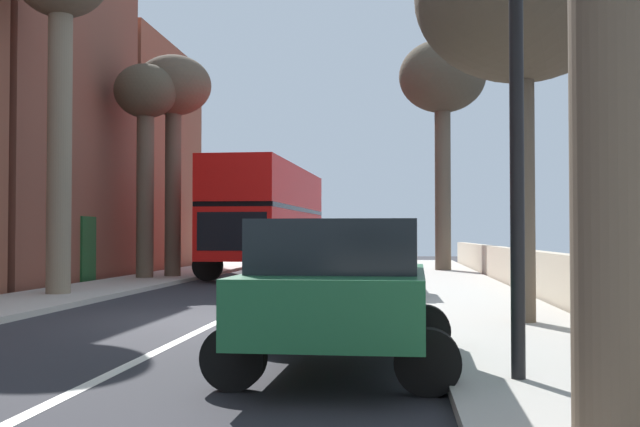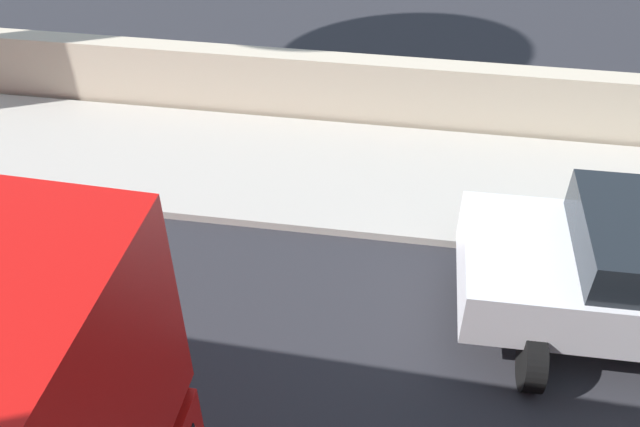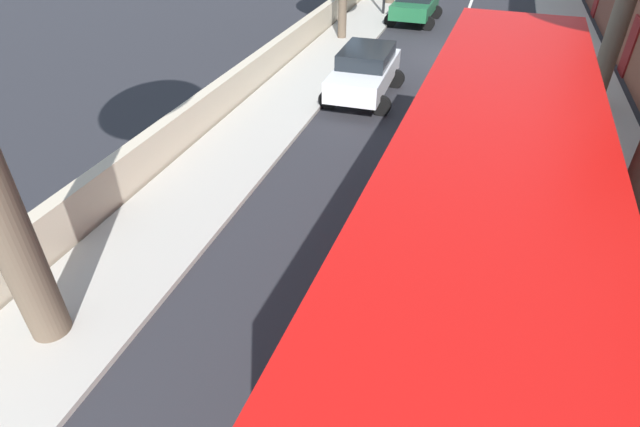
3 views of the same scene
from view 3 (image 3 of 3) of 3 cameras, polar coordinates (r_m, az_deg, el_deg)
ground_plane at (r=22.79m, az=14.88°, el=16.92°), size 84.00×84.00×0.00m
road_centre_line at (r=22.79m, az=14.88°, el=16.93°), size 0.16×54.00×0.01m
sidewalk_left at (r=23.03m, az=27.39°, el=14.60°), size 2.60×60.00×0.12m
sidewalk_right at (r=23.56m, az=2.43°, el=18.72°), size 2.60×60.00×0.12m
boundary_wall_right at (r=23.87m, az=-1.35°, el=20.24°), size 0.36×54.00×1.14m
double_decker_bus at (r=7.79m, az=18.28°, el=-0.73°), size 3.85×11.57×4.06m
parked_car_green_right_0 at (r=27.81m, az=10.89°, el=22.63°), size 2.60×4.00×1.68m
parked_car_white_right_2 at (r=17.70m, az=5.15°, el=16.02°), size 2.46×4.19×1.66m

